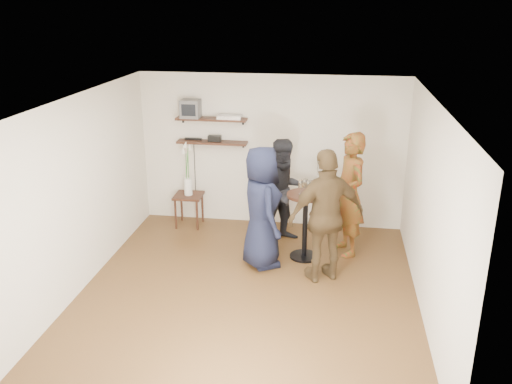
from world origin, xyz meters
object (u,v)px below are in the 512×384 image
side_table (189,200)px  drinks_table (305,217)px  person_brown (326,216)px  person_dark (285,191)px  crt_monitor (191,109)px  person_navy (261,207)px  radio (215,139)px  dvd_deck (230,117)px  person_plaid (349,195)px

side_table → drinks_table: size_ratio=0.55×
person_brown → person_dark: bearing=-87.5°
crt_monitor → person_dark: size_ratio=0.19×
crt_monitor → person_brown: size_ratio=0.17×
person_navy → crt_monitor: bearing=16.3°
radio → side_table: radio is taller
dvd_deck → side_table: dvd_deck is taller
side_table → person_brown: person_brown is taller
person_plaid → person_brown: 0.95m
person_dark → side_table: bearing=135.4°
person_brown → person_plaid: bearing=-137.0°
person_plaid → person_navy: person_plaid is taller
dvd_deck → drinks_table: size_ratio=0.39×
drinks_table → radio: bearing=143.9°
side_table → drinks_table: bearing=-24.8°
dvd_deck → person_brown: bearing=-47.0°
side_table → person_dark: size_ratio=0.33×
drinks_table → person_plaid: bearing=23.3°
drinks_table → person_brown: size_ratio=0.55×
drinks_table → person_plaid: 0.75m
dvd_deck → person_navy: bearing=-63.7°
person_plaid → crt_monitor: bearing=-132.3°
crt_monitor → person_plaid: bearing=-18.9°
crt_monitor → dvd_deck: (0.66, 0.00, -0.12)m
dvd_deck → person_dark: (0.99, -0.60, -1.05)m
dvd_deck → side_table: size_ratio=0.70×
radio → person_plaid: 2.51m
dvd_deck → person_navy: size_ratio=0.22×
radio → person_navy: bearing=-56.0°
radio → person_dark: size_ratio=0.13×
person_navy → person_brown: person_brown is taller
radio → person_dark: 1.55m
radio → person_brown: (1.95, -1.81, -0.57)m
person_brown → drinks_table: bearing=-90.0°
side_table → person_brown: 2.89m
crt_monitor → drinks_table: bearing=-30.4°
crt_monitor → person_navy: 2.34m
person_brown → person_navy: bearing=-45.2°
crt_monitor → radio: crt_monitor is taller
person_dark → dvd_deck: bearing=116.4°
radio → person_navy: size_ratio=0.12×
radio → person_plaid: size_ratio=0.11×
person_dark → person_navy: bearing=-137.7°
person_dark → person_navy: person_navy is taller
crt_monitor → person_navy: (1.41, -1.50, -1.11)m
person_brown → radio: bearing=-70.1°
crt_monitor → drinks_table: crt_monitor is taller
drinks_table → person_brown: bearing=-62.7°
dvd_deck → person_navy: (0.74, -1.50, -0.99)m
crt_monitor → radio: size_ratio=1.45×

